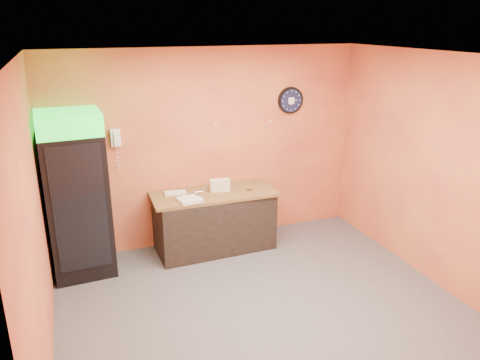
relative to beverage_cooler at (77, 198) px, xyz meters
name	(u,v)px	position (x,y,z in m)	size (l,w,h in m)	color
floor	(263,308)	(1.85, -1.60, -1.03)	(4.50, 4.50, 0.00)	#47474C
back_wall	(209,148)	(1.85, 0.40, 0.37)	(4.50, 0.02, 2.80)	orange
left_wall	(33,225)	(-0.40, -1.60, 0.37)	(0.02, 4.00, 2.80)	orange
right_wall	(436,171)	(4.10, -1.60, 0.37)	(0.02, 4.00, 2.80)	orange
ceiling	(268,56)	(1.85, -1.60, 1.77)	(4.50, 4.00, 0.02)	white
beverage_cooler	(77,198)	(0.00, 0.00, 0.00)	(0.77, 0.78, 2.11)	black
prep_counter	(214,222)	(1.80, 0.03, -0.62)	(1.63, 0.72, 0.82)	black
wall_clock	(291,100)	(3.11, 0.37, 0.98)	(0.39, 0.06, 0.39)	black
wall_phone	(115,138)	(0.56, 0.34, 0.64)	(0.12, 0.11, 0.23)	white
butcher_paper	(214,194)	(1.80, 0.03, -0.19)	(1.73, 0.73, 0.04)	brown
sub_roll_stack	(220,185)	(1.89, 0.06, -0.09)	(0.29, 0.13, 0.18)	beige
wrapped_sandwich_left	(187,198)	(1.38, -0.09, -0.15)	(0.27, 0.11, 0.04)	silver
wrapped_sandwich_mid	(192,201)	(1.41, -0.23, -0.15)	(0.30, 0.12, 0.04)	silver
wrapped_sandwich_right	(175,193)	(1.28, 0.15, -0.15)	(0.29, 0.11, 0.04)	silver
kitchen_tool	(204,190)	(1.68, 0.11, -0.14)	(0.06, 0.06, 0.06)	silver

